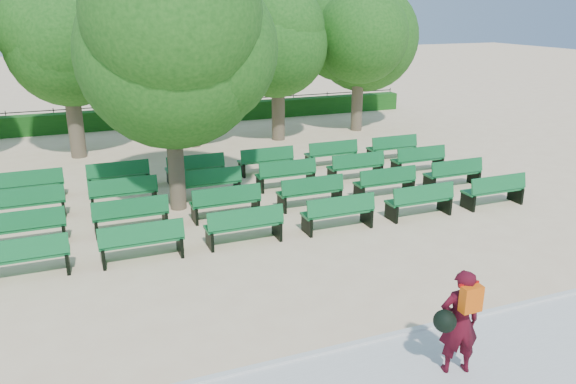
# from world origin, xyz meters

# --- Properties ---
(ground) EXTENTS (120.00, 120.00, 0.00)m
(ground) POSITION_xyz_m (0.00, 0.00, 0.00)
(ground) COLOR beige
(paving) EXTENTS (30.00, 2.20, 0.06)m
(paving) POSITION_xyz_m (0.00, -7.40, 0.03)
(paving) COLOR silver
(paving) RESTS_ON ground
(curb) EXTENTS (30.00, 0.12, 0.10)m
(curb) POSITION_xyz_m (0.00, -6.25, 0.05)
(curb) COLOR silver
(curb) RESTS_ON ground
(hedge) EXTENTS (26.00, 0.70, 0.90)m
(hedge) POSITION_xyz_m (0.00, 14.00, 0.45)
(hedge) COLOR #164F15
(hedge) RESTS_ON ground
(fence) EXTENTS (26.00, 0.10, 1.02)m
(fence) POSITION_xyz_m (0.00, 14.40, 0.00)
(fence) COLOR black
(fence) RESTS_ON ground
(tree_line) EXTENTS (21.80, 6.80, 7.04)m
(tree_line) POSITION_xyz_m (0.00, 10.00, 0.00)
(tree_line) COLOR #215C18
(tree_line) RESTS_ON ground
(bench_array) EXTENTS (1.92, 0.63, 1.21)m
(bench_array) POSITION_xyz_m (-0.66, 1.51, 0.10)
(bench_array) COLOR #11642F
(bench_array) RESTS_ON ground
(tree_among) EXTENTS (5.18, 5.18, 6.91)m
(tree_among) POSITION_xyz_m (-1.71, 1.86, 4.56)
(tree_among) COLOR brown
(tree_among) RESTS_ON ground
(person) EXTENTS (0.87, 0.57, 1.76)m
(person) POSITION_xyz_m (0.85, -7.47, 0.97)
(person) COLOR #410915
(person) RESTS_ON ground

